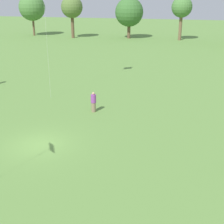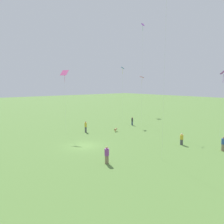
{
  "view_description": "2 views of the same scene",
  "coord_description": "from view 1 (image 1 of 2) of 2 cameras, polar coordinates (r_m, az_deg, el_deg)",
  "views": [
    {
      "loc": [
        9.81,
        -18.16,
        10.11
      ],
      "look_at": [
        5.4,
        -0.3,
        3.1
      ],
      "focal_mm": 50.0,
      "sensor_mm": 36.0,
      "label": 1
    },
    {
      "loc": [
        15.6,
        24.84,
        8.45
      ],
      "look_at": [
        -1.04,
        4.75,
        5.05
      ],
      "focal_mm": 35.0,
      "sensor_mm": 36.0,
      "label": 2
    }
  ],
  "objects": [
    {
      "name": "person_6",
      "position": [
        28.23,
        -3.4,
        1.8
      ],
      "size": [
        0.61,
        0.61,
        1.87
      ],
      "rotation": [
        0.0,
        0.0,
        3.5
      ],
      "color": "#847056",
      "rests_on": "ground_plane"
    },
    {
      "name": "tree_2",
      "position": [
        76.88,
        3.16,
        17.75
      ],
      "size": [
        6.62,
        6.62,
        9.34
      ],
      "color": "brown",
      "rests_on": "ground_plane"
    },
    {
      "name": "tree_0",
      "position": [
        84.51,
        -14.42,
        18.03
      ],
      "size": [
        6.5,
        6.5,
        10.13
      ],
      "color": "brown",
      "rests_on": "ground_plane"
    },
    {
      "name": "tree_1",
      "position": [
        78.14,
        -7.36,
        18.46
      ],
      "size": [
        5.1,
        5.1,
        9.72
      ],
      "color": "brown",
      "rests_on": "ground_plane"
    },
    {
      "name": "tree_3",
      "position": [
        75.17,
        12.65,
        18.14
      ],
      "size": [
        4.62,
        4.62,
        9.62
      ],
      "color": "brown",
      "rests_on": "ground_plane"
    },
    {
      "name": "ground_plane",
      "position": [
        22.98,
        -13.07,
        -5.83
      ],
      "size": [
        240.0,
        240.0,
        0.0
      ],
      "primitive_type": "plane",
      "color": "#5B843D"
    }
  ]
}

